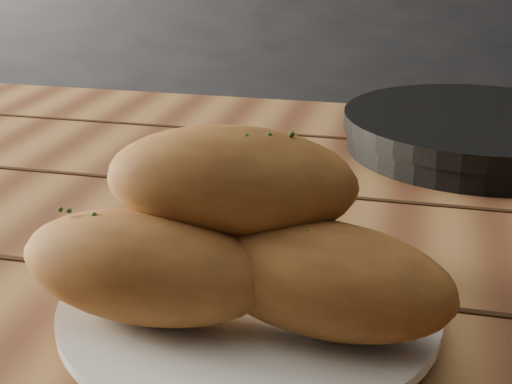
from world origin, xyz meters
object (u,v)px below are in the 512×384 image
object	(u,v)px
bread_rolls	(239,235)
skillet	(480,132)
table	(441,339)
plate	(249,309)

from	to	relation	value
bread_rolls	skillet	distance (m)	0.48
skillet	table	bearing A→B (deg)	-97.04
table	skillet	world-z (taller)	skillet
bread_rolls	skillet	bearing A→B (deg)	67.50
plate	skillet	bearing A→B (deg)	68.01
table	plate	size ratio (longest dim) A/B	6.22
table	skillet	distance (m)	0.31
bread_rolls	skillet	xyz separation A→B (m)	(0.18, 0.44, -0.04)
table	skillet	size ratio (longest dim) A/B	3.60
table	skillet	bearing A→B (deg)	82.96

